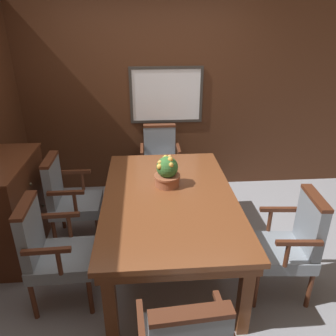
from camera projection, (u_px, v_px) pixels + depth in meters
ground_plane at (160, 265)px, 3.19m from camera, size 14.00×14.00×0.00m
wall_back at (152, 100)px, 4.23m from camera, size 7.20×0.08×2.45m
dining_table at (169, 203)px, 3.00m from camera, size 1.19×1.91×0.74m
chair_head_far at (160, 160)px, 4.26m from camera, size 0.50×0.51×0.95m
chair_right_near at (290, 242)px, 2.70m from camera, size 0.53×0.53×0.95m
chair_left_near at (51, 250)px, 2.61m from camera, size 0.52×0.51×0.95m
chair_left_far at (69, 197)px, 3.39m from camera, size 0.50×0.50×0.95m
potted_plant at (167, 172)px, 3.08m from camera, size 0.25×0.25×0.30m
sideboard_cabinet at (12, 209)px, 3.20m from camera, size 0.46×0.97×1.00m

